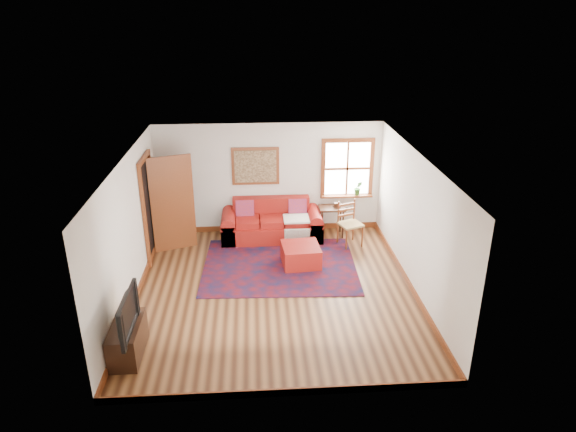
{
  "coord_description": "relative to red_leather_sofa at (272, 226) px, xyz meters",
  "views": [
    {
      "loc": [
        -0.33,
        -8.15,
        4.87
      ],
      "look_at": [
        0.27,
        0.6,
        1.22
      ],
      "focal_mm": 32.0,
      "sensor_mm": 36.0,
      "label": 1
    }
  ],
  "objects": [
    {
      "name": "room_envelope",
      "position": [
        -0.03,
        -2.31,
        1.36
      ],
      "size": [
        5.04,
        5.54,
        2.52
      ],
      "color": "silver",
      "rests_on": "ground"
    },
    {
      "name": "ladder_back_chair",
      "position": [
        1.65,
        -0.46,
        0.24
      ],
      "size": [
        0.58,
        0.57,
        0.98
      ],
      "color": "tan",
      "rests_on": "ground"
    },
    {
      "name": "red_ottoman",
      "position": [
        0.52,
        -1.34,
        -0.08
      ],
      "size": [
        0.78,
        0.78,
        0.42
      ],
      "primitive_type": "cube",
      "rotation": [
        0.0,
        0.0,
        0.08
      ],
      "color": "maroon",
      "rests_on": "ground"
    },
    {
      "name": "doorway",
      "position": [
        -2.24,
        -0.54,
        0.78
      ],
      "size": [
        0.89,
        1.08,
        2.14
      ],
      "color": "black",
      "rests_on": "ground"
    },
    {
      "name": "television",
      "position": [
        -2.29,
        -4.18,
        0.53
      ],
      "size": [
        0.13,
        1.03,
        0.59
      ],
      "primitive_type": "imported",
      "rotation": [
        0.0,
        0.0,
        1.57
      ],
      "color": "black",
      "rests_on": "media_cabinet"
    },
    {
      "name": "ground",
      "position": [
        -0.03,
        -2.32,
        -0.29
      ],
      "size": [
        5.5,
        5.5,
        0.0
      ],
      "primitive_type": "plane",
      "color": "#422311",
      "rests_on": "ground"
    },
    {
      "name": "media_cabinet",
      "position": [
        -2.31,
        -4.01,
        -0.03
      ],
      "size": [
        0.42,
        0.94,
        0.52
      ],
      "primitive_type": "cube",
      "color": "#331C11",
      "rests_on": "ground"
    },
    {
      "name": "window",
      "position": [
        1.75,
        0.38,
        1.03
      ],
      "size": [
        1.18,
        0.2,
        1.38
      ],
      "color": "white",
      "rests_on": "ground"
    },
    {
      "name": "framed_artwork",
      "position": [
        -0.33,
        0.39,
        1.26
      ],
      "size": [
        1.05,
        0.07,
        0.85
      ],
      "color": "brown",
      "rests_on": "ground"
    },
    {
      "name": "red_leather_sofa",
      "position": [
        0.0,
        0.0,
        0.0
      ],
      "size": [
        2.21,
        0.91,
        0.86
      ],
      "color": "maroon",
      "rests_on": "ground"
    },
    {
      "name": "candle_hurricane",
      "position": [
        -2.26,
        -3.61,
        0.31
      ],
      "size": [
        0.12,
        0.12,
        0.18
      ],
      "color": "silver",
      "rests_on": "media_cabinet"
    },
    {
      "name": "side_table",
      "position": [
        1.34,
        0.03,
        0.27
      ],
      "size": [
        0.57,
        0.42,
        0.68
      ],
      "color": "#331C11",
      "rests_on": "ground"
    },
    {
      "name": "persian_rug",
      "position": [
        0.1,
        -1.38,
        -0.28
      ],
      "size": [
        3.11,
        2.53,
        0.02
      ],
      "primitive_type": "cube",
      "rotation": [
        0.0,
        0.0,
        -0.04
      ],
      "color": "#570C13",
      "rests_on": "ground"
    }
  ]
}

